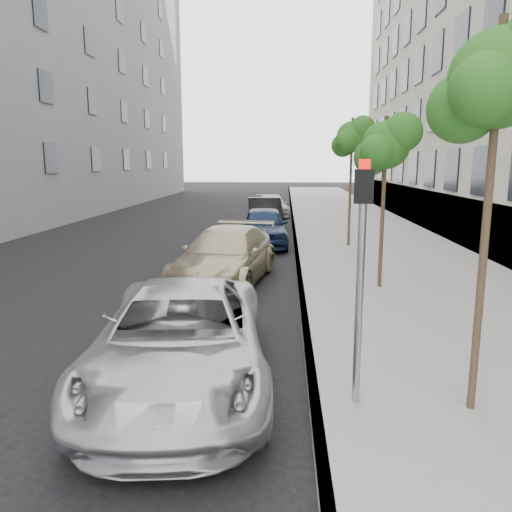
# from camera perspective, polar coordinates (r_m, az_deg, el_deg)

# --- Properties ---
(ground) EXTENTS (160.00, 160.00, 0.00)m
(ground) POSITION_cam_1_polar(r_m,az_deg,el_deg) (5.80, -5.08, -24.07)
(ground) COLOR black
(ground) RESTS_ON ground
(sidewalk) EXTENTS (6.40, 72.00, 0.14)m
(sidewalk) POSITION_cam_1_polar(r_m,az_deg,el_deg) (29.11, 10.38, 4.13)
(sidewalk) COLOR gray
(sidewalk) RESTS_ON ground
(curb) EXTENTS (0.15, 72.00, 0.14)m
(curb) POSITION_cam_1_polar(r_m,az_deg,el_deg) (28.89, 4.20, 4.23)
(curb) COLOR #9E9B93
(curb) RESTS_ON ground
(tree_near) EXTENTS (1.54, 1.34, 4.87)m
(tree_near) POSITION_cam_1_polar(r_m,az_deg,el_deg) (6.75, 26.19, 17.60)
(tree_near) COLOR #38281C
(tree_near) RESTS_ON sidewalk
(tree_mid) EXTENTS (1.57, 1.37, 4.35)m
(tree_mid) POSITION_cam_1_polar(r_m,az_deg,el_deg) (12.96, 14.73, 12.14)
(tree_mid) COLOR #38281C
(tree_mid) RESTS_ON sidewalk
(tree_far) EXTENTS (1.55, 1.35, 4.84)m
(tree_far) POSITION_cam_1_polar(r_m,az_deg,el_deg) (19.39, 11.00, 13.17)
(tree_far) COLOR #38281C
(tree_far) RESTS_ON sidewalk
(signal_pole) EXTENTS (0.26, 0.21, 3.20)m
(signal_pole) POSITION_cam_1_polar(r_m,az_deg,el_deg) (6.45, 11.92, 0.04)
(signal_pole) COLOR #939699
(signal_pole) RESTS_ON sidewalk
(minivan) EXTENTS (3.00, 5.55, 1.48)m
(minivan) POSITION_cam_1_polar(r_m,az_deg,el_deg) (7.52, -8.65, -9.36)
(minivan) COLOR #B7B8BC
(minivan) RESTS_ON ground
(suv) EXTENTS (2.90, 5.50, 1.52)m
(suv) POSITION_cam_1_polar(r_m,az_deg,el_deg) (13.73, -3.50, -0.01)
(suv) COLOR tan
(suv) RESTS_ON ground
(sedan_blue) EXTENTS (2.05, 4.62, 1.55)m
(sedan_blue) POSITION_cam_1_polar(r_m,az_deg,el_deg) (19.95, 0.90, 3.40)
(sedan_blue) COLOR #111D3A
(sedan_blue) RESTS_ON ground
(sedan_black) EXTENTS (2.04, 4.78, 1.53)m
(sedan_black) POSITION_cam_1_polar(r_m,az_deg,el_deg) (25.12, 1.00, 4.88)
(sedan_black) COLOR black
(sedan_black) RESTS_ON ground
(sedan_rear) EXTENTS (2.39, 4.61, 1.28)m
(sedan_rear) POSITION_cam_1_polar(r_m,az_deg,el_deg) (31.13, 1.80, 5.77)
(sedan_rear) COLOR #ADB0B6
(sedan_rear) RESTS_ON ground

